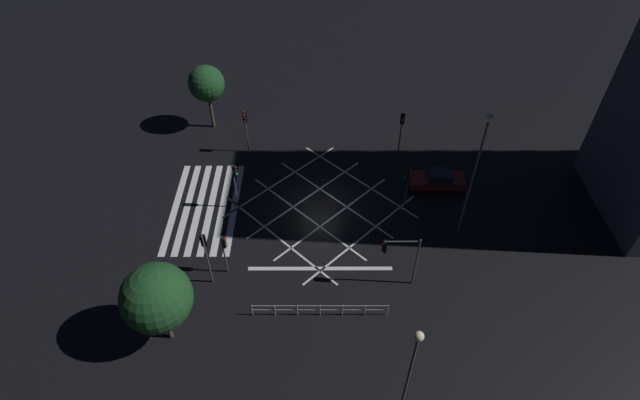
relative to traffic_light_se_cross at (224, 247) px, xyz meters
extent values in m
plane|color=black|center=(-6.18, 6.14, -2.48)|extent=(200.00, 200.00, 0.00)
cube|color=silver|center=(-6.18, -0.42, -2.48)|extent=(9.80, 0.50, 0.01)
cube|color=silver|center=(-6.18, -1.32, -2.48)|extent=(9.80, 0.50, 0.01)
cube|color=silver|center=(-6.18, -2.22, -2.48)|extent=(9.80, 0.50, 0.01)
cube|color=silver|center=(-6.18, -3.12, -2.48)|extent=(9.80, 0.50, 0.01)
cube|color=silver|center=(-6.18, -4.02, -2.48)|extent=(9.80, 0.50, 0.01)
cube|color=silver|center=(-6.18, -4.92, -2.48)|extent=(9.80, 0.50, 0.01)
cube|color=silver|center=(-3.10, 3.06, -2.48)|extent=(8.57, 8.57, 0.01)
cube|color=silver|center=(-9.26, 3.06, -2.48)|extent=(8.57, 8.57, 0.01)
cube|color=silver|center=(-5.15, 5.12, -2.48)|extent=(8.57, 8.57, 0.01)
cube|color=silver|center=(-7.20, 5.12, -2.48)|extent=(8.57, 8.57, 0.01)
cube|color=silver|center=(-7.20, 7.17, -2.48)|extent=(8.57, 8.57, 0.01)
cube|color=silver|center=(-5.15, 7.17, -2.48)|extent=(8.57, 8.57, 0.01)
cube|color=silver|center=(-9.26, 9.22, -2.48)|extent=(8.57, 8.57, 0.01)
cube|color=silver|center=(-3.10, 9.22, -2.48)|extent=(8.57, 8.57, 0.01)
cube|color=silver|center=(-0.23, 6.14, -2.48)|extent=(0.30, 9.80, 0.01)
cube|color=black|center=(-11.21, 29.25, -0.48)|extent=(0.06, 1.40, 1.80)
cube|color=beige|center=(-11.21, 29.25, 3.00)|extent=(0.06, 1.40, 1.80)
cylinder|color=#424244|center=(0.00, -0.09, -0.75)|extent=(0.11, 0.11, 3.46)
cube|color=black|center=(0.00, 0.04, 0.48)|extent=(0.28, 0.16, 0.90)
sphere|color=red|center=(0.00, 0.15, 0.78)|extent=(0.18, 0.18, 0.18)
sphere|color=black|center=(0.00, 0.15, 0.48)|extent=(0.18, 0.18, 0.18)
sphere|color=black|center=(0.00, 0.15, 0.18)|extent=(0.18, 0.18, 0.18)
cube|color=black|center=(0.00, -0.05, 0.48)|extent=(0.36, 0.02, 0.98)
cylinder|color=#424244|center=(0.85, -0.98, -0.23)|extent=(0.11, 0.11, 4.49)
cube|color=black|center=(0.71, -0.98, 1.51)|extent=(0.16, 0.28, 0.90)
sphere|color=black|center=(0.60, -0.98, 1.81)|extent=(0.18, 0.18, 0.18)
sphere|color=orange|center=(0.60, -0.98, 1.51)|extent=(0.18, 0.18, 0.18)
sphere|color=black|center=(0.60, -0.98, 1.21)|extent=(0.18, 0.18, 0.18)
cube|color=black|center=(0.80, -0.98, 1.51)|extent=(0.02, 0.36, 0.98)
cylinder|color=#424244|center=(-12.55, 12.81, -0.37)|extent=(0.11, 0.11, 4.22)
cube|color=black|center=(-12.42, 12.81, 1.25)|extent=(0.16, 0.28, 0.90)
sphere|color=black|center=(-12.30, 12.81, 1.55)|extent=(0.18, 0.18, 0.18)
sphere|color=orange|center=(-12.30, 12.81, 1.25)|extent=(0.18, 0.18, 0.18)
sphere|color=black|center=(-12.30, 12.81, 0.95)|extent=(0.18, 0.18, 0.18)
cube|color=black|center=(-12.51, 12.81, 1.25)|extent=(0.02, 0.36, 0.98)
cylinder|color=#424244|center=(-6.39, 12.62, -0.70)|extent=(0.11, 0.11, 3.55)
cube|color=black|center=(-6.39, 12.48, 0.57)|extent=(0.28, 0.16, 0.90)
sphere|color=black|center=(-6.39, 12.37, 0.87)|extent=(0.18, 0.18, 0.18)
sphere|color=black|center=(-6.39, 12.37, 0.57)|extent=(0.18, 0.18, 0.18)
sphere|color=green|center=(-6.39, 12.37, 0.27)|extent=(0.18, 0.18, 0.18)
cube|color=black|center=(-6.39, 12.57, 0.57)|extent=(0.36, 0.02, 0.98)
cylinder|color=#424244|center=(-13.01, 0.02, -0.43)|extent=(0.11, 0.11, 4.09)
cube|color=black|center=(-12.87, 0.02, 1.11)|extent=(0.16, 0.28, 0.90)
sphere|color=red|center=(-12.76, 0.02, 1.41)|extent=(0.18, 0.18, 0.18)
sphere|color=black|center=(-12.76, 0.02, 1.11)|extent=(0.18, 0.18, 0.18)
sphere|color=black|center=(-12.76, 0.02, 0.81)|extent=(0.18, 0.18, 0.18)
cube|color=black|center=(-12.96, 0.02, 1.11)|extent=(0.02, 0.36, 0.98)
cylinder|color=#424244|center=(-6.17, -0.10, -0.41)|extent=(0.11, 0.11, 4.14)
cube|color=black|center=(-6.17, 0.04, 1.17)|extent=(0.28, 0.16, 0.90)
sphere|color=black|center=(-6.17, 0.15, 1.47)|extent=(0.18, 0.18, 0.18)
sphere|color=black|center=(-6.17, 0.15, 1.17)|extent=(0.18, 0.18, 0.18)
sphere|color=green|center=(-6.17, 0.15, 0.87)|extent=(0.18, 0.18, 0.18)
cube|color=black|center=(-6.17, -0.05, 1.17)|extent=(0.36, 0.02, 0.98)
cylinder|color=#424244|center=(0.98, 12.20, -0.34)|extent=(0.11, 0.11, 4.28)
cylinder|color=#424244|center=(0.98, 11.14, 1.66)|extent=(0.09, 2.12, 0.09)
cube|color=black|center=(0.98, 10.08, 1.21)|extent=(0.28, 0.16, 0.90)
sphere|color=red|center=(0.98, 9.97, 1.51)|extent=(0.18, 0.18, 0.18)
sphere|color=black|center=(0.98, 9.97, 1.21)|extent=(0.18, 0.18, 0.18)
sphere|color=black|center=(0.98, 9.97, 0.91)|extent=(0.18, 0.18, 0.18)
cube|color=black|center=(0.98, 10.17, 1.21)|extent=(0.36, 0.02, 0.98)
cylinder|color=#424244|center=(-3.47, 16.10, 2.46)|extent=(0.14, 0.14, 9.88)
sphere|color=#F9E0B2|center=(-3.47, 16.10, 7.56)|extent=(0.51, 0.51, 0.51)
cylinder|color=#424244|center=(9.87, 10.25, 1.58)|extent=(0.14, 0.14, 8.12)
sphere|color=#F9E0B2|center=(9.87, 10.25, 5.78)|extent=(0.46, 0.46, 0.46)
cylinder|color=#473323|center=(4.92, -2.86, -1.24)|extent=(0.27, 0.27, 2.48)
sphere|color=#19421E|center=(4.92, -2.86, 1.50)|extent=(4.00, 4.00, 4.00)
cylinder|color=#473323|center=(-16.71, -3.56, -0.84)|extent=(0.28, 0.28, 3.28)
sphere|color=#19421E|center=(-16.71, -3.56, 1.98)|extent=(3.12, 3.12, 3.12)
cube|color=maroon|center=(-8.63, 15.44, -1.95)|extent=(1.76, 4.27, 0.69)
cube|color=black|center=(-8.63, 15.54, -1.33)|extent=(1.54, 1.79, 0.55)
sphere|color=white|center=(-8.08, 13.35, -2.00)|extent=(0.16, 0.16, 0.16)
sphere|color=white|center=(-9.17, 13.35, -2.00)|extent=(0.16, 0.16, 0.16)
cylinder|color=black|center=(-7.87, 14.11, -2.18)|extent=(0.20, 0.60, 0.60)
cylinder|color=black|center=(-9.38, 14.11, -2.18)|extent=(0.20, 0.60, 0.60)
cylinder|color=black|center=(-7.87, 16.76, -2.18)|extent=(0.20, 0.60, 0.60)
cylinder|color=black|center=(-9.38, 16.76, -2.18)|extent=(0.20, 0.60, 0.60)
cylinder|color=#B7B7BC|center=(3.44, 1.93, -1.95)|extent=(0.05, 0.05, 1.05)
cylinder|color=#B7B7BC|center=(3.44, 3.33, -1.95)|extent=(0.05, 0.05, 1.05)
cylinder|color=#B7B7BC|center=(3.44, 4.73, -1.95)|extent=(0.05, 0.05, 1.05)
cylinder|color=#B7B7BC|center=(3.45, 6.12, -1.95)|extent=(0.05, 0.05, 1.05)
cylinder|color=#B7B7BC|center=(3.45, 7.52, -1.95)|extent=(0.05, 0.05, 1.05)
cylinder|color=#B7B7BC|center=(3.45, 8.92, -1.95)|extent=(0.05, 0.05, 1.05)
cylinder|color=#B7B7BC|center=(3.45, 10.32, -1.95)|extent=(0.05, 0.05, 1.05)
cylinder|color=#B7B7BC|center=(3.45, 6.12, -1.47)|extent=(0.05, 8.38, 0.04)
cylinder|color=#B7B7BC|center=(3.45, 6.12, -1.90)|extent=(0.05, 8.38, 0.04)
camera|label=1|loc=(20.91, 6.09, 24.35)|focal=28.00mm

